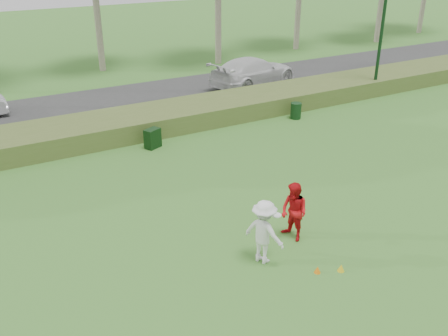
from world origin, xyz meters
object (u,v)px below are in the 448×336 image
player_white (264,232)px  trash_bin (296,111)px  cone_yellow (341,268)px  player_red (294,212)px  utility_cabinet (153,138)px  cone_orange (317,270)px  car_right (253,72)px

player_white → trash_bin: 12.53m
cone_yellow → player_white: bearing=137.4°
player_red → player_white: bearing=-78.0°
cone_yellow → trash_bin: (6.64, 10.89, 0.30)m
player_white → player_red: (1.43, 0.53, -0.03)m
cone_yellow → utility_cabinet: bearing=95.9°
cone_orange → utility_cabinet: size_ratio=0.24×
player_white → player_red: size_ratio=1.03×
utility_cabinet → trash_bin: 7.76m
player_white → car_right: bearing=-55.1°
player_red → car_right: player_red is taller
cone_orange → player_white: bearing=129.3°
utility_cabinet → trash_bin: utility_cabinet is taller
player_white → player_red: player_white is taller
player_red → trash_bin: (6.80, 8.89, -0.52)m
utility_cabinet → car_right: 11.04m
player_white → cone_orange: size_ratio=9.38×
car_right → player_red: bearing=138.1°
player_white → trash_bin: player_white is taller
cone_yellow → utility_cabinet: 10.90m
player_red → trash_bin: bearing=134.2°
cone_orange → cone_yellow: 0.66m
utility_cabinet → cone_yellow: bearing=-109.1°
cone_yellow → trash_bin: 12.76m
utility_cabinet → trash_bin: size_ratio=1.06×
cone_orange → trash_bin: trash_bin is taller
cone_orange → car_right: bearing=62.8°
trash_bin → cone_yellow: bearing=-121.4°
player_red → cone_orange: (-0.44, -1.74, -0.82)m
player_white → player_red: 1.53m
car_right → cone_yellow: bearing=141.5°
car_right → player_white: bearing=135.0°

